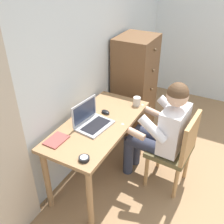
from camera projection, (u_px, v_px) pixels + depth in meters
name	position (u px, v px, depth m)	size (l,w,h in m)	color
wall_back	(81.00, 57.00, 2.64)	(4.80, 0.05, 2.50)	silver
desk	(99.00, 132.00, 2.61)	(1.24, 0.59, 0.73)	#9E754C
dresser	(135.00, 86.00, 3.44)	(0.54, 0.48, 1.30)	brown
chair	(177.00, 149.00, 2.60)	(0.44, 0.43, 0.87)	brown
person_seated	(161.00, 128.00, 2.59)	(0.55, 0.60, 1.19)	#33384C
laptop	(91.00, 121.00, 2.50)	(0.37, 0.29, 0.24)	#B7BABF
computer_mouse	(106.00, 112.00, 2.70)	(0.06, 0.10, 0.03)	black
desk_clock	(84.00, 159.00, 2.09)	(0.09, 0.09, 0.03)	black
notebook_pad	(56.00, 140.00, 2.31)	(0.21, 0.15, 0.01)	#994742
coffee_mug	(137.00, 101.00, 2.82)	(0.12, 0.08, 0.09)	silver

